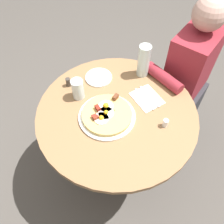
# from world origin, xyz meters

# --- Properties ---
(ground_plane) EXTENTS (6.00, 6.00, 0.00)m
(ground_plane) POSITION_xyz_m (0.00, 0.00, 0.00)
(ground_plane) COLOR #4C4742
(dining_table) EXTENTS (0.89, 0.89, 0.70)m
(dining_table) POSITION_xyz_m (0.00, 0.00, 0.54)
(dining_table) COLOR olive
(dining_table) RESTS_ON ground_plane
(person_seated) EXTENTS (0.53, 0.34, 1.14)m
(person_seated) POSITION_xyz_m (0.62, -0.15, 0.51)
(person_seated) COLOR #2D2D33
(person_seated) RESTS_ON ground_plane
(pizza_plate) EXTENTS (0.31, 0.31, 0.01)m
(pizza_plate) POSITION_xyz_m (-0.06, 0.02, 0.71)
(pizza_plate) COLOR white
(pizza_plate) RESTS_ON dining_table
(breakfast_pizza) EXTENTS (0.27, 0.27, 0.05)m
(breakfast_pizza) POSITION_xyz_m (-0.06, 0.02, 0.73)
(breakfast_pizza) COLOR tan
(breakfast_pizza) RESTS_ON pizza_plate
(bread_plate) EXTENTS (0.16, 0.16, 0.01)m
(bread_plate) POSITION_xyz_m (0.14, 0.24, 0.71)
(bread_plate) COLOR silver
(bread_plate) RESTS_ON dining_table
(napkin) EXTENTS (0.19, 0.21, 0.00)m
(napkin) POSITION_xyz_m (0.18, -0.08, 0.71)
(napkin) COLOR white
(napkin) RESTS_ON dining_table
(fork) EXTENTS (0.08, 0.17, 0.00)m
(fork) POSITION_xyz_m (0.20, -0.09, 0.71)
(fork) COLOR silver
(fork) RESTS_ON napkin
(knife) EXTENTS (0.08, 0.17, 0.00)m
(knife) POSITION_xyz_m (0.16, -0.08, 0.71)
(knife) COLOR silver
(knife) RESTS_ON napkin
(water_glass) EXTENTS (0.07, 0.07, 0.12)m
(water_glass) POSITION_xyz_m (-0.04, 0.24, 0.77)
(water_glass) COLOR silver
(water_glass) RESTS_ON dining_table
(water_bottle) EXTENTS (0.07, 0.07, 0.21)m
(water_bottle) POSITION_xyz_m (0.33, 0.05, 0.81)
(water_bottle) COLOR silver
(water_bottle) RESTS_ON dining_table
(salt_shaker) EXTENTS (0.03, 0.03, 0.05)m
(salt_shaker) POSITION_xyz_m (0.08, -0.26, 0.73)
(salt_shaker) COLOR white
(salt_shaker) RESTS_ON dining_table
(pepper_shaker) EXTENTS (0.03, 0.03, 0.06)m
(pepper_shaker) POSITION_xyz_m (-0.02, 0.35, 0.73)
(pepper_shaker) COLOR #3F3833
(pepper_shaker) RESTS_ON dining_table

